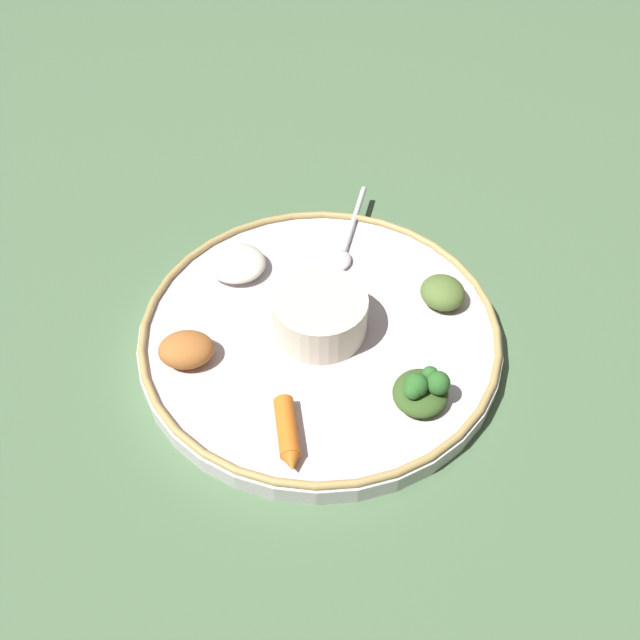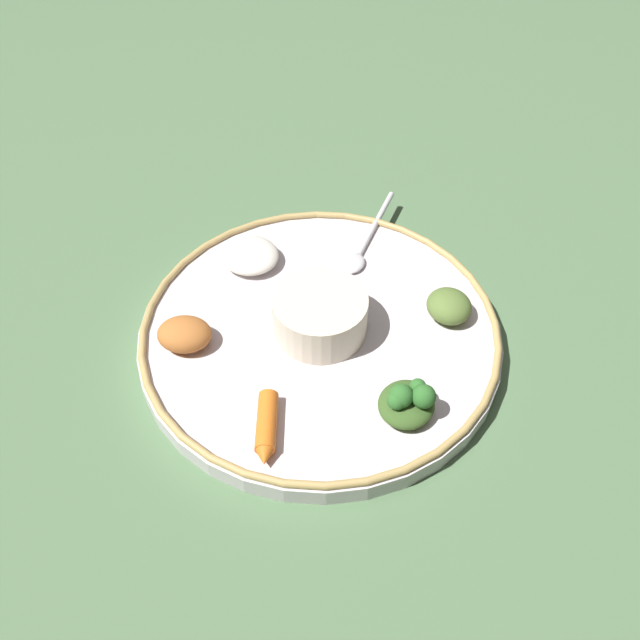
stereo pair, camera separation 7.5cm
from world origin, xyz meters
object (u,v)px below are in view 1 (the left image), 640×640
(spoon, at_px, (347,241))
(carrot_near_spoon, at_px, (288,433))
(greens_pile, at_px, (422,390))
(center_bowl, at_px, (320,314))

(spoon, distance_m, carrot_near_spoon, 0.28)
(spoon, relative_size, greens_pile, 2.19)
(greens_pile, height_order, carrot_near_spoon, greens_pile)
(center_bowl, xyz_separation_m, carrot_near_spoon, (-0.13, -0.05, -0.02))
(center_bowl, relative_size, carrot_near_spoon, 1.45)
(center_bowl, xyz_separation_m, spoon, (0.13, 0.05, -0.02))
(center_bowl, height_order, carrot_near_spoon, center_bowl)
(greens_pile, xyz_separation_m, carrot_near_spoon, (-0.11, 0.08, -0.01))
(greens_pile, bearing_deg, center_bowl, 81.50)
(carrot_near_spoon, bearing_deg, greens_pile, -36.28)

